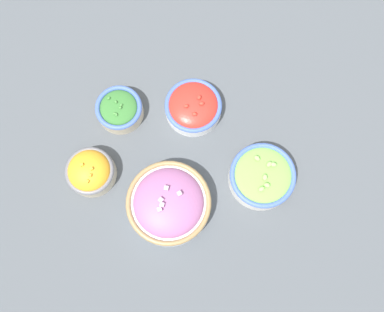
# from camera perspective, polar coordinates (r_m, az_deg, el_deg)

# --- Properties ---
(ground_plane) EXTENTS (3.00, 3.00, 0.00)m
(ground_plane) POSITION_cam_1_polar(r_m,az_deg,el_deg) (1.05, -0.00, -0.39)
(ground_plane) COLOR #4C5156
(bowl_red_onion) EXTENTS (0.20, 0.20, 0.09)m
(bowl_red_onion) POSITION_cam_1_polar(r_m,az_deg,el_deg) (0.99, -3.11, -6.31)
(bowl_red_onion) COLOR silver
(bowl_red_onion) RESTS_ON ground_plane
(bowl_cherry_tomatoes) EXTENTS (0.14, 0.14, 0.06)m
(bowl_cherry_tomatoes) POSITION_cam_1_polar(r_m,az_deg,el_deg) (1.06, 0.18, 6.61)
(bowl_cherry_tomatoes) COLOR white
(bowl_cherry_tomatoes) RESTS_ON ground_plane
(bowl_lettuce) EXTENTS (0.15, 0.15, 0.07)m
(bowl_lettuce) POSITION_cam_1_polar(r_m,az_deg,el_deg) (1.02, 9.32, -2.69)
(bowl_lettuce) COLOR silver
(bowl_lettuce) RESTS_ON ground_plane
(bowl_broccoli) EXTENTS (0.11, 0.11, 0.06)m
(bowl_broccoli) POSITION_cam_1_polar(r_m,az_deg,el_deg) (1.07, -9.66, 6.17)
(bowl_broccoli) COLOR beige
(bowl_broccoli) RESTS_ON ground_plane
(bowl_squash) EXTENTS (0.12, 0.12, 0.08)m
(bowl_squash) POSITION_cam_1_polar(r_m,az_deg,el_deg) (1.03, -13.41, -2.02)
(bowl_squash) COLOR beige
(bowl_squash) RESTS_ON ground_plane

